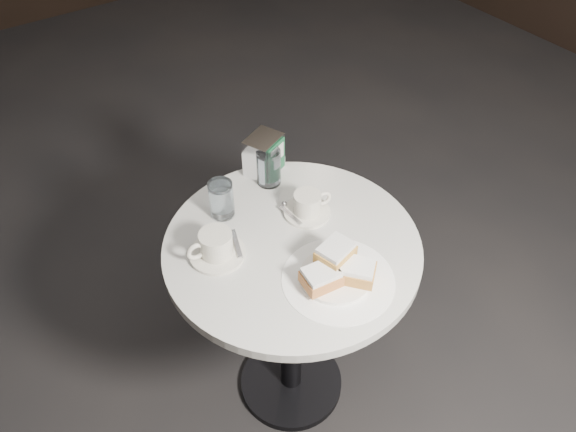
# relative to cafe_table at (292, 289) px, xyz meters

# --- Properties ---
(ground) EXTENTS (7.00, 7.00, 0.00)m
(ground) POSITION_rel_cafe_table_xyz_m (0.00, 0.00, -0.55)
(ground) COLOR black
(ground) RESTS_ON ground
(cafe_table) EXTENTS (0.70, 0.70, 0.74)m
(cafe_table) POSITION_rel_cafe_table_xyz_m (0.00, 0.00, 0.00)
(cafe_table) COLOR black
(cafe_table) RESTS_ON ground
(sugar_spill) EXTENTS (0.35, 0.35, 0.00)m
(sugar_spill) POSITION_rel_cafe_table_xyz_m (0.02, -0.17, 0.20)
(sugar_spill) COLOR white
(sugar_spill) RESTS_ON cafe_table
(beignet_plate) EXTENTS (0.24, 0.24, 0.09)m
(beignet_plate) POSITION_rel_cafe_table_xyz_m (0.02, -0.17, 0.23)
(beignet_plate) COLOR white
(beignet_plate) RESTS_ON cafe_table
(coffee_cup_left) EXTENTS (0.16, 0.16, 0.08)m
(coffee_cup_left) POSITION_rel_cafe_table_xyz_m (-0.19, 0.08, 0.23)
(coffee_cup_left) COLOR silver
(coffee_cup_left) RESTS_ON cafe_table
(coffee_cup_right) EXTENTS (0.16, 0.16, 0.07)m
(coffee_cup_right) POSITION_rel_cafe_table_xyz_m (0.10, 0.07, 0.23)
(coffee_cup_right) COLOR silver
(coffee_cup_right) RESTS_ON cafe_table
(water_glass_left) EXTENTS (0.09, 0.09, 0.11)m
(water_glass_left) POSITION_rel_cafe_table_xyz_m (-0.10, 0.21, 0.25)
(water_glass_left) COLOR silver
(water_glass_left) RESTS_ON cafe_table
(water_glass_right) EXTENTS (0.09, 0.09, 0.12)m
(water_glass_right) POSITION_rel_cafe_table_xyz_m (0.09, 0.25, 0.25)
(water_glass_right) COLOR silver
(water_glass_right) RESTS_ON cafe_table
(napkin_dispenser) EXTENTS (0.13, 0.12, 0.13)m
(napkin_dispenser) POSITION_rel_cafe_table_xyz_m (0.11, 0.30, 0.26)
(napkin_dispenser) COLOR white
(napkin_dispenser) RESTS_ON cafe_table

